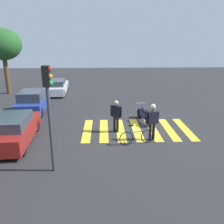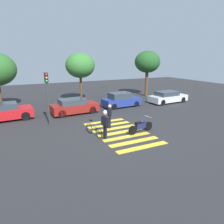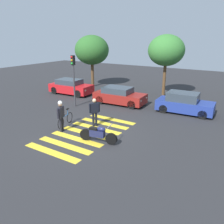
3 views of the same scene
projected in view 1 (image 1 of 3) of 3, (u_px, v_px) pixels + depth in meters
ground_plane at (136, 130)px, 12.75m from camera, size 60.00×60.00×0.00m
police_motorcycle at (144, 115)px, 13.81m from camera, size 2.08×0.68×1.03m
leaning_bicycle at (137, 137)px, 10.87m from camera, size 0.56×1.72×1.00m
officer_on_foot at (116, 114)px, 12.15m from camera, size 0.45×0.58×1.74m
officer_by_motorcycle at (152, 119)px, 11.12m from camera, size 0.33×0.66×1.84m
crosswalk_stripes at (136, 129)px, 12.75m from camera, size 3.36×5.85×0.01m
car_maroon_wagon at (12, 130)px, 10.93m from camera, size 4.23×1.99×1.37m
car_blue_hatchback at (33, 102)px, 15.76m from camera, size 4.01×1.89×1.48m
car_white_van at (56, 87)px, 21.20m from camera, size 4.51×2.03×1.29m
traffic_light_pole at (49, 103)px, 7.95m from camera, size 0.24×0.33×3.92m
street_tree_far at (3, 45)px, 20.10m from camera, size 3.19×3.19×5.73m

